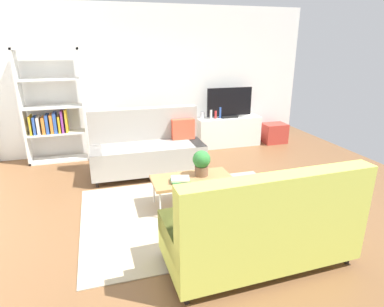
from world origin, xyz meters
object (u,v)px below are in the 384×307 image
object	(u,v)px
storage_trunk	(274,133)
table_book_0	(180,181)
potted_plant	(201,162)
couch_beige	(148,148)
bottle_2	(220,113)
coffee_table	(192,180)
vase_0	(203,115)
tv_console	(228,131)
tv	(229,103)
bookshelf	(53,111)
couch_green	(261,227)
bottle_1	(216,115)
bottle_0	(211,114)

from	to	relation	value
storage_trunk	table_book_0	xyz separation A→B (m)	(-2.86, -2.47, 0.22)
potted_plant	storage_trunk	bearing A→B (deg)	42.86
potted_plant	couch_beige	bearing A→B (deg)	111.41
couch_beige	table_book_0	distance (m)	1.51
storage_trunk	bottle_2	xyz separation A→B (m)	(-1.32, 0.06, 0.54)
coffee_table	potted_plant	distance (m)	0.27
couch_beige	vase_0	distance (m)	1.79
tv_console	tv	distance (m)	0.63
couch_beige	tv_console	xyz separation A→B (m)	(1.95, 1.07, -0.12)
bookshelf	potted_plant	bearing A→B (deg)	-49.33
coffee_table	tv_console	xyz separation A→B (m)	(1.57, 2.49, -0.07)
couch_green	coffee_table	xyz separation A→B (m)	(-0.28, 1.42, -0.05)
couch_beige	bottle_1	distance (m)	1.95
couch_green	bottle_2	xyz separation A→B (m)	(1.07, 3.87, 0.31)
bookshelf	bottle_1	distance (m)	3.22
tv_console	bottle_1	world-z (taller)	bottle_1
coffee_table	couch_green	bearing A→B (deg)	-78.68
tv_console	vase_0	bearing A→B (deg)	175.07
tv_console	tv	size ratio (longest dim) A/B	1.40
coffee_table	tv	bearing A→B (deg)	57.63
bottle_0	coffee_table	bearing A→B (deg)	-114.99
coffee_table	tv	world-z (taller)	tv
storage_trunk	bottle_1	size ratio (longest dim) A/B	3.07
table_book_0	bottle_0	bearing A→B (deg)	62.22
tv	vase_0	bearing A→B (deg)	173.12
tv_console	potted_plant	world-z (taller)	potted_plant
table_book_0	bottle_1	size ratio (longest dim) A/B	1.42
potted_plant	coffee_table	bearing A→B (deg)	-159.59
tv_console	table_book_0	size ratio (longest dim) A/B	5.83
couch_green	bookshelf	bearing A→B (deg)	118.11
table_book_0	bottle_2	size ratio (longest dim) A/B	1.00
storage_trunk	bottle_0	size ratio (longest dim) A/B	2.67
potted_plant	vase_0	bearing A→B (deg)	71.37
couch_green	bottle_2	bearing A→B (deg)	73.01
couch_beige	coffee_table	xyz separation A→B (m)	(0.39, -1.42, -0.05)
coffee_table	tv_console	size ratio (longest dim) A/B	0.79
coffee_table	bottle_2	world-z (taller)	bottle_2
bookshelf	storage_trunk	size ratio (longest dim) A/B	4.04
couch_beige	tv	bearing A→B (deg)	-151.25
coffee_table	table_book_0	bearing A→B (deg)	-156.92
tv_console	coffee_table	bearing A→B (deg)	-122.17
couch_green	vase_0	world-z (taller)	couch_green
couch_beige	storage_trunk	world-z (taller)	couch_beige
tv_console	bottle_2	xyz separation A→B (m)	(-0.22, -0.04, 0.44)
tv	bookshelf	size ratio (longest dim) A/B	0.48
tv	storage_trunk	bearing A→B (deg)	-4.16
potted_plant	bottle_1	bearing A→B (deg)	65.35
tv_console	table_book_0	xyz separation A→B (m)	(-1.76, -2.57, 0.12)
bookshelf	vase_0	size ratio (longest dim) A/B	14.74
bottle_1	bottle_0	bearing A→B (deg)	180.00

